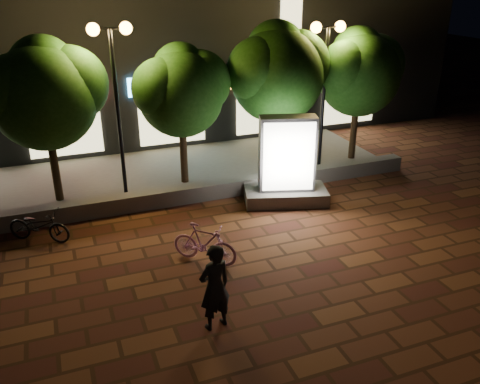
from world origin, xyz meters
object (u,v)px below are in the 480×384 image
street_lamp_left (113,67)px  ad_kiosk (287,168)px  scooter_parked (39,226)px  rider (215,287)px  tree_mid (182,88)px  tree_left (45,91)px  tree_right (278,70)px  street_lamp_right (326,58)px  tree_far_right (360,69)px  scooter_pink (205,244)px

street_lamp_left → ad_kiosk: street_lamp_left is taller
street_lamp_left → scooter_parked: (-2.59, -2.20, -3.58)m
rider → tree_mid: bearing=-115.0°
tree_left → tree_right: (7.30, 0.00, 0.12)m
tree_left → scooter_parked: 3.93m
rider → street_lamp_right: bearing=-145.8°
tree_right → street_lamp_right: size_ratio=1.02×
ad_kiosk → scooter_parked: size_ratio=1.61×
tree_left → tree_far_right: tree_left is taller
scooter_parked → rider: bearing=-115.6°
tree_far_right → scooter_pink: 9.39m
tree_left → ad_kiosk: tree_left is taller
tree_right → street_lamp_left: (-5.36, -0.26, 0.46)m
tree_far_right → ad_kiosk: size_ratio=1.73×
tree_far_right → ad_kiosk: (-4.02, -2.55, -2.28)m
rider → scooter_parked: 5.94m
tree_right → ad_kiosk: 3.64m
tree_far_right → tree_right: bearing=180.0°
tree_left → tree_mid: tree_left is taller
tree_far_right → street_lamp_right: street_lamp_right is taller
street_lamp_left → scooter_pink: 6.03m
tree_right → tree_far_right: 3.20m
street_lamp_left → ad_kiosk: (4.54, -2.28, -2.93)m
street_lamp_right → ad_kiosk: size_ratio=1.81×
tree_mid → ad_kiosk: size_ratio=1.63×
tree_mid → tree_right: (3.31, 0.00, 0.35)m
street_lamp_left → scooter_parked: 4.94m
ad_kiosk → street_lamp_right: bearing=42.8°
rider → scooter_parked: rider is taller
street_lamp_right → rider: bearing=-131.7°
tree_right → ad_kiosk: tree_right is taller
tree_mid → street_lamp_right: bearing=-3.0°
tree_mid → rider: 7.90m
street_lamp_left → ad_kiosk: size_ratio=1.88×
scooter_pink → tree_right: bearing=3.5°
street_lamp_right → scooter_pink: (-5.84, -4.76, -3.39)m
street_lamp_left → rider: street_lamp_left is taller
street_lamp_left → tree_mid: bearing=7.3°
tree_left → rider: size_ratio=2.63×
street_lamp_left → street_lamp_right: bearing=0.0°
scooter_parked → tree_mid: bearing=-30.6°
scooter_parked → tree_far_right: bearing=-46.1°
tree_right → scooter_parked: tree_right is taller
ad_kiosk → scooter_pink: (-3.38, -2.47, -0.59)m
scooter_pink → scooter_parked: scooter_pink is taller
scooter_parked → street_lamp_right: bearing=-45.7°
street_lamp_left → street_lamp_right: 7.00m
tree_left → street_lamp_left: bearing=-7.7°
scooter_pink → scooter_parked: 4.54m
scooter_pink → rider: size_ratio=0.91×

